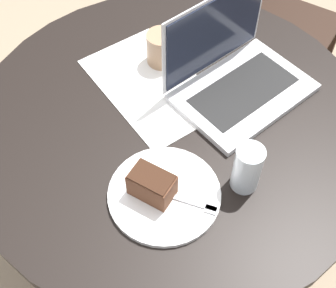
% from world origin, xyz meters
% --- Properties ---
extents(ground_plane, '(12.00, 12.00, 0.00)m').
position_xyz_m(ground_plane, '(0.00, 0.00, 0.00)').
color(ground_plane, gray).
extents(dining_table, '(1.05, 1.05, 0.78)m').
position_xyz_m(dining_table, '(0.00, 0.00, 0.61)').
color(dining_table, black).
rests_on(dining_table, ground_plane).
extents(chair, '(0.59, 0.59, 0.93)m').
position_xyz_m(chair, '(0.66, -0.51, 0.49)').
color(chair, black).
rests_on(chair, ground_plane).
extents(paper_document, '(0.46, 0.38, 0.00)m').
position_xyz_m(paper_document, '(0.12, 0.03, 0.78)').
color(paper_document, white).
rests_on(paper_document, dining_table).
extents(plate, '(0.26, 0.26, 0.01)m').
position_xyz_m(plate, '(-0.23, 0.06, 0.78)').
color(plate, white).
rests_on(plate, dining_table).
extents(cake_slice, '(0.11, 0.11, 0.07)m').
position_xyz_m(cake_slice, '(-0.22, 0.09, 0.82)').
color(cake_slice, brown).
rests_on(cake_slice, plate).
extents(fork, '(0.11, 0.16, 0.00)m').
position_xyz_m(fork, '(-0.26, 0.01, 0.79)').
color(fork, silver).
rests_on(fork, plate).
extents(coffee_glass, '(0.08, 0.08, 0.10)m').
position_xyz_m(coffee_glass, '(0.20, -0.02, 0.82)').
color(coffee_glass, '#997556').
rests_on(coffee_glass, dining_table).
extents(water_glass, '(0.06, 0.06, 0.13)m').
position_xyz_m(water_glass, '(-0.23, -0.12, 0.84)').
color(water_glass, silver).
rests_on(water_glass, dining_table).
extents(laptop, '(0.39, 0.43, 0.25)m').
position_xyz_m(laptop, '(0.07, -0.19, 0.82)').
color(laptop, silver).
rests_on(laptop, dining_table).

